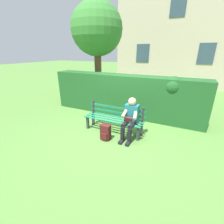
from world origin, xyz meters
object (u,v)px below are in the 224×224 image
Objects in this scene: person_seated at (130,118)px; backpack at (106,133)px; park_bench at (114,118)px; tree at (96,31)px.

person_seated is 0.80m from backpack.
person_seated reaches higher than park_bench.
tree is at bearing -45.64° from person_seated.
tree reaches higher than backpack.
tree is 9.77× the size of backpack.
park_bench is at bearing 129.39° from tree.
backpack is at bearing 90.41° from park_bench.
person_seated is 2.63× the size of backpack.
park_bench is 4.13× the size of backpack.
tree reaches higher than person_seated.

